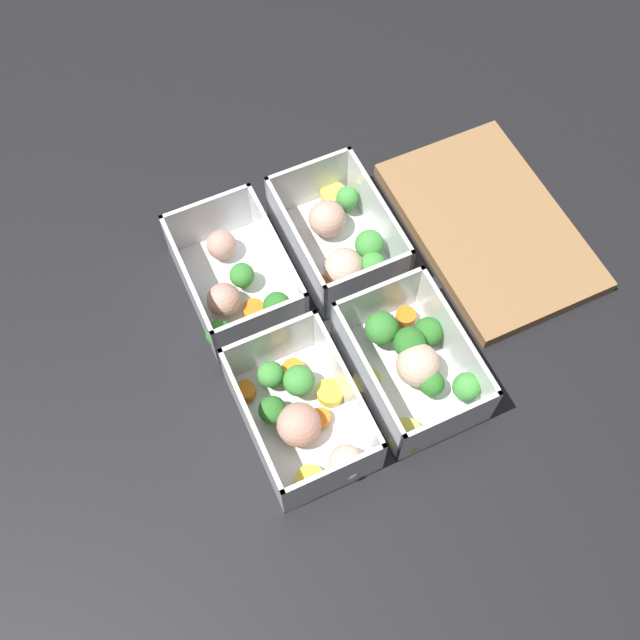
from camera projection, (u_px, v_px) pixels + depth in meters
ground_plane at (320, 330)px, 0.87m from camera, size 4.00×4.00×0.00m
container_near_left at (236, 284)px, 0.87m from camera, size 0.18×0.12×0.07m
container_near_right at (301, 414)px, 0.80m from camera, size 0.18×0.12×0.07m
container_far_left at (341, 239)px, 0.90m from camera, size 0.17×0.11×0.07m
container_far_right at (413, 362)px, 0.82m from camera, size 0.18×0.12×0.07m
cutting_board at (489, 226)px, 0.93m from camera, size 0.28×0.18×0.02m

